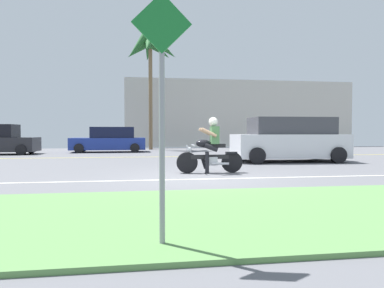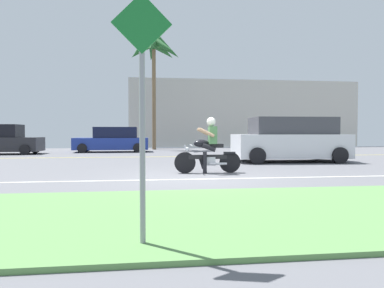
{
  "view_description": "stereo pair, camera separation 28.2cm",
  "coord_description": "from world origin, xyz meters",
  "views": [
    {
      "loc": [
        -1.6,
        -9.02,
        1.22
      ],
      "look_at": [
        0.35,
        4.07,
        0.77
      ],
      "focal_mm": 32.09,
      "sensor_mm": 36.0,
      "label": 1
    },
    {
      "loc": [
        -1.32,
        -9.06,
        1.22
      ],
      "look_at": [
        0.35,
        4.07,
        0.77
      ],
      "focal_mm": 32.09,
      "sensor_mm": 36.0,
      "label": 2
    }
  ],
  "objects": [
    {
      "name": "parked_car_1",
      "position": [
        -3.52,
        12.68,
        0.72
      ],
      "size": [
        4.52,
        2.0,
        1.55
      ],
      "color": "navy",
      "rests_on": "ground"
    },
    {
      "name": "street_sign",
      "position": [
        -1.39,
        -5.46,
        1.61
      ],
      "size": [
        0.62,
        0.06,
        2.65
      ],
      "color": "gray",
      "rests_on": "ground"
    },
    {
      "name": "lane_line_near",
      "position": [
        0.0,
        -0.26,
        0.0
      ],
      "size": [
        50.4,
        0.12,
        0.01
      ],
      "primitive_type": "cube",
      "color": "silver",
      "rests_on": "ground"
    },
    {
      "name": "palm_tree_0",
      "position": [
        -0.88,
        15.35,
        6.94
      ],
      "size": [
        3.94,
        4.11,
        8.16
      ],
      "color": "brown",
      "rests_on": "ground"
    },
    {
      "name": "lane_line_far",
      "position": [
        0.0,
        8.01,
        0.0
      ],
      "size": [
        50.4,
        0.12,
        0.01
      ],
      "primitive_type": "cube",
      "color": "yellow",
      "rests_on": "ground"
    },
    {
      "name": "suv_nearby",
      "position": [
        4.53,
        4.53,
        0.9
      ],
      "size": [
        4.82,
        2.35,
        1.83
      ],
      "color": "silver",
      "rests_on": "ground"
    },
    {
      "name": "grass_median",
      "position": [
        0.0,
        -4.1,
        0.03
      ],
      "size": [
        56.0,
        3.8,
        0.06
      ],
      "primitive_type": "cube",
      "color": "#5B8C4C",
      "rests_on": "ground"
    },
    {
      "name": "motorcyclist",
      "position": [
        0.46,
        1.06,
        0.71
      ],
      "size": [
        2.0,
        0.65,
        1.67
      ],
      "color": "black",
      "rests_on": "ground"
    },
    {
      "name": "building_far",
      "position": [
        7.01,
        21.0,
        2.82
      ],
      "size": [
        19.82,
        4.0,
        5.64
      ],
      "primitive_type": "cube",
      "color": "#BCB7AD",
      "rests_on": "ground"
    },
    {
      "name": "ground",
      "position": [
        0.0,
        3.0,
        -0.02
      ],
      "size": [
        56.0,
        30.0,
        0.04
      ],
      "primitive_type": "cube",
      "color": "slate"
    }
  ]
}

